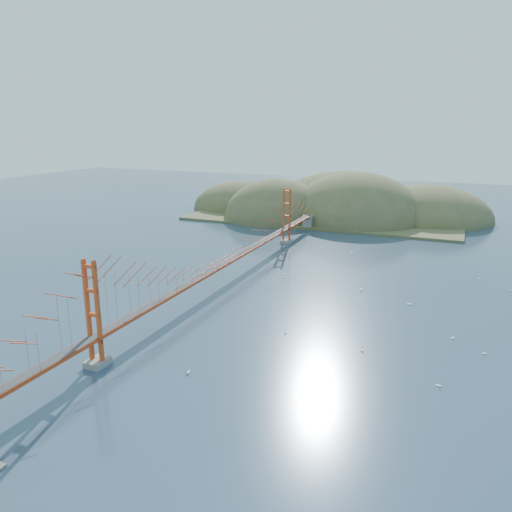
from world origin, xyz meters
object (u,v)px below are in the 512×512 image
at_px(bridge, 223,241).
at_px(sailboat_2, 439,385).
at_px(sailboat_0, 362,350).
at_px(sailboat_1, 361,289).

distance_m(bridge, sailboat_2, 40.09).
xyz_separation_m(bridge, sailboat_2, (33.64, -20.69, -6.87)).
bearing_deg(sailboat_0, bridge, 148.00).
height_order(bridge, sailboat_2, bridge).
distance_m(sailboat_0, sailboat_2, 9.81).
height_order(bridge, sailboat_1, bridge).
xyz_separation_m(sailboat_0, sailboat_1, (-4.30, 21.09, 0.02)).
height_order(bridge, sailboat_0, bridge).
relative_size(sailboat_2, sailboat_1, 0.88).
distance_m(bridge, sailboat_1, 22.62).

